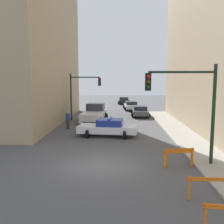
# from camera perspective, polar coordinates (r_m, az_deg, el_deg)

# --- Properties ---
(ground_plane) EXTENTS (120.00, 120.00, 0.00)m
(ground_plane) POSITION_cam_1_polar(r_m,az_deg,el_deg) (13.57, -2.80, -12.12)
(ground_plane) COLOR #4C4C4F
(sidewalk_right) EXTENTS (2.40, 44.00, 0.12)m
(sidewalk_right) POSITION_cam_1_polar(r_m,az_deg,el_deg) (14.46, 23.03, -11.23)
(sidewalk_right) COLOR #9E998E
(sidewalk_right) RESTS_ON ground_plane
(traffic_light_near) EXTENTS (3.64, 0.35, 5.20)m
(traffic_light_near) POSITION_cam_1_polar(r_m,az_deg,el_deg) (13.49, 17.65, 2.79)
(traffic_light_near) COLOR black
(traffic_light_near) RESTS_ON sidewalk_right
(traffic_light_far) EXTENTS (3.44, 0.35, 5.20)m
(traffic_light_far) POSITION_cam_1_polar(r_m,az_deg,el_deg) (28.00, -7.17, 5.03)
(traffic_light_far) COLOR black
(traffic_light_far) RESTS_ON ground_plane
(police_car) EXTENTS (4.87, 2.67, 1.52)m
(police_car) POSITION_cam_1_polar(r_m,az_deg,el_deg) (20.07, -0.90, -3.53)
(police_car) COLOR white
(police_car) RESTS_ON ground_plane
(white_truck) EXTENTS (2.93, 5.55, 1.90)m
(white_truck) POSITION_cam_1_polar(r_m,az_deg,el_deg) (27.29, -4.08, -0.24)
(white_truck) COLOR silver
(white_truck) RESTS_ON ground_plane
(parked_car_near) EXTENTS (2.34, 4.34, 1.31)m
(parked_car_near) POSITION_cam_1_polar(r_m,az_deg,el_deg) (31.05, 6.46, 0.23)
(parked_car_near) COLOR #474C51
(parked_car_near) RESTS_ON ground_plane
(parked_car_mid) EXTENTS (2.45, 4.40, 1.31)m
(parked_car_mid) POSITION_cam_1_polar(r_m,az_deg,el_deg) (37.60, 4.39, 1.50)
(parked_car_mid) COLOR silver
(parked_car_mid) RESTS_ON ground_plane
(parked_car_far) EXTENTS (2.39, 4.37, 1.31)m
(parked_car_far) POSITION_cam_1_polar(r_m,az_deg,el_deg) (46.85, 2.77, 2.68)
(parked_car_far) COLOR black
(parked_car_far) RESTS_ON ground_plane
(pedestrian_crossing) EXTENTS (0.42, 0.42, 1.66)m
(pedestrian_crossing) POSITION_cam_1_polar(r_m,az_deg,el_deg) (21.61, -7.26, -2.44)
(pedestrian_crossing) COLOR black
(pedestrian_crossing) RESTS_ON ground_plane
(pedestrian_corner) EXTENTS (0.45, 0.45, 1.66)m
(pedestrian_corner) POSITION_cam_1_polar(r_m,az_deg,el_deg) (23.38, -10.06, -1.74)
(pedestrian_corner) COLOR #382D23
(pedestrian_corner) RESTS_ON ground_plane
(barrier_mid) EXTENTS (1.60, 0.18, 0.90)m
(barrier_mid) POSITION_cam_1_polar(r_m,az_deg,el_deg) (10.41, 21.18, -15.23)
(barrier_mid) COLOR orange
(barrier_mid) RESTS_ON ground_plane
(barrier_back) EXTENTS (1.59, 0.38, 0.90)m
(barrier_back) POSITION_cam_1_polar(r_m,az_deg,el_deg) (13.57, 14.99, -9.63)
(barrier_back) COLOR orange
(barrier_back) RESTS_ON ground_plane
(barrier_corner) EXTENTS (1.59, 0.38, 0.90)m
(barrier_corner) POSITION_cam_1_polar(r_m,az_deg,el_deg) (13.92, 15.16, -9.20)
(barrier_corner) COLOR orange
(barrier_corner) RESTS_ON ground_plane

